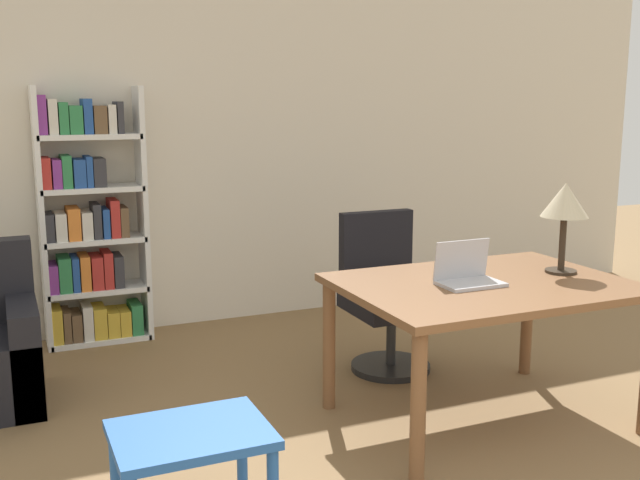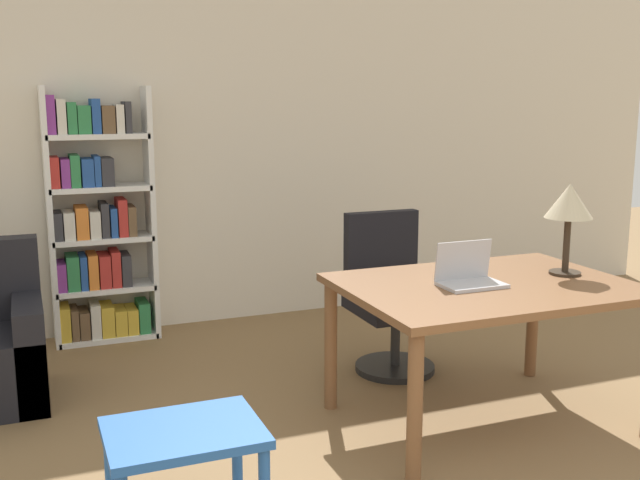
{
  "view_description": "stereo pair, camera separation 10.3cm",
  "coord_description": "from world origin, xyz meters",
  "px_view_note": "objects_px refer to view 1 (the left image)",
  "views": [
    {
      "loc": [
        -1.52,
        -0.95,
        1.7
      ],
      "look_at": [
        -0.08,
        2.35,
        1.01
      ],
      "focal_mm": 42.0,
      "sensor_mm": 36.0,
      "label": 1
    },
    {
      "loc": [
        -1.42,
        -0.99,
        1.7
      ],
      "look_at": [
        -0.08,
        2.35,
        1.01
      ],
      "focal_mm": 42.0,
      "sensor_mm": 36.0,
      "label": 2
    }
  ],
  "objects_px": {
    "desk": "(485,299)",
    "table_lamp": "(565,204)",
    "side_table_blue": "(191,452)",
    "laptop": "(467,275)",
    "bookshelf": "(89,228)",
    "office_chair": "(386,297)"
  },
  "relations": [
    {
      "from": "desk",
      "to": "table_lamp",
      "type": "bearing_deg",
      "value": 1.53
    },
    {
      "from": "desk",
      "to": "side_table_blue",
      "type": "distance_m",
      "value": 1.8
    },
    {
      "from": "laptop",
      "to": "desk",
      "type": "bearing_deg",
      "value": -0.72
    },
    {
      "from": "desk",
      "to": "bookshelf",
      "type": "distance_m",
      "value": 2.79
    },
    {
      "from": "side_table_blue",
      "to": "office_chair",
      "type": "bearing_deg",
      "value": 42.39
    },
    {
      "from": "desk",
      "to": "bookshelf",
      "type": "relative_size",
      "value": 0.82
    },
    {
      "from": "laptop",
      "to": "table_lamp",
      "type": "xyz_separation_m",
      "value": [
        0.62,
        0.01,
        0.33
      ]
    },
    {
      "from": "side_table_blue",
      "to": "desk",
      "type": "bearing_deg",
      "value": 17.93
    },
    {
      "from": "bookshelf",
      "to": "side_table_blue",
      "type": "bearing_deg",
      "value": -89.32
    },
    {
      "from": "office_chair",
      "to": "desk",
      "type": "bearing_deg",
      "value": -85.49
    },
    {
      "from": "side_table_blue",
      "to": "bookshelf",
      "type": "bearing_deg",
      "value": 90.68
    },
    {
      "from": "table_lamp",
      "to": "side_table_blue",
      "type": "relative_size",
      "value": 0.85
    },
    {
      "from": "laptop",
      "to": "office_chair",
      "type": "relative_size",
      "value": 0.32
    },
    {
      "from": "laptop",
      "to": "table_lamp",
      "type": "distance_m",
      "value": 0.7
    },
    {
      "from": "desk",
      "to": "bookshelf",
      "type": "xyz_separation_m",
      "value": [
        -1.72,
        2.19,
        0.14
      ]
    },
    {
      "from": "table_lamp",
      "to": "office_chair",
      "type": "xyz_separation_m",
      "value": [
        -0.58,
        0.92,
        -0.68
      ]
    },
    {
      "from": "desk",
      "to": "side_table_blue",
      "type": "bearing_deg",
      "value": -162.07
    },
    {
      "from": "laptop",
      "to": "side_table_blue",
      "type": "relative_size",
      "value": 0.55
    },
    {
      "from": "office_chair",
      "to": "side_table_blue",
      "type": "xyz_separation_m",
      "value": [
        -1.62,
        -1.48,
        -0.05
      ]
    },
    {
      "from": "office_chair",
      "to": "table_lamp",
      "type": "bearing_deg",
      "value": -57.77
    },
    {
      "from": "office_chair",
      "to": "bookshelf",
      "type": "bearing_deg",
      "value": 142.65
    },
    {
      "from": "desk",
      "to": "table_lamp",
      "type": "distance_m",
      "value": 0.69
    }
  ]
}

